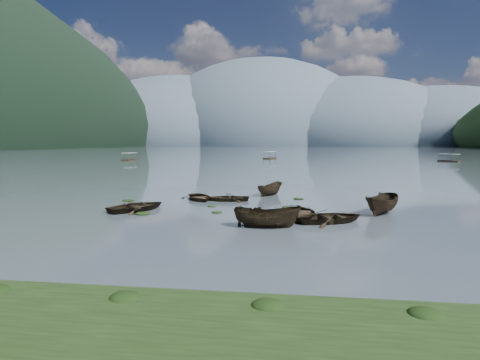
# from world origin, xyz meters

# --- Properties ---
(ground_plane) EXTENTS (2400.00, 2400.00, 0.00)m
(ground_plane) POSITION_xyz_m (0.00, 0.00, 0.00)
(ground_plane) COLOR #4B575E
(near_shore) EXTENTS (60.00, 6.00, 0.50)m
(near_shore) POSITION_xyz_m (0.00, -14.00, 0.00)
(near_shore) COLOR black
(near_shore) RESTS_ON ground
(haze_mtn_a) EXTENTS (520.00, 520.00, 280.00)m
(haze_mtn_a) POSITION_xyz_m (-260.00, 900.00, 0.00)
(haze_mtn_a) COLOR #475666
(haze_mtn_a) RESTS_ON ground
(haze_mtn_b) EXTENTS (520.00, 520.00, 340.00)m
(haze_mtn_b) POSITION_xyz_m (-60.00, 900.00, 0.00)
(haze_mtn_b) COLOR #475666
(haze_mtn_b) RESTS_ON ground
(haze_mtn_c) EXTENTS (520.00, 520.00, 260.00)m
(haze_mtn_c) POSITION_xyz_m (140.00, 900.00, 0.00)
(haze_mtn_c) COLOR #475666
(haze_mtn_c) RESTS_ON ground
(haze_mtn_d) EXTENTS (520.00, 520.00, 220.00)m
(haze_mtn_d) POSITION_xyz_m (320.00, 900.00, 0.00)
(haze_mtn_d) COLOR #475666
(haze_mtn_d) RESTS_ON ground
(rowboat_0) EXTENTS (4.25, 4.88, 0.84)m
(rowboat_0) POSITION_xyz_m (-8.03, 5.59, 0.00)
(rowboat_0) COLOR black
(rowboat_0) RESTS_ON ground
(rowboat_1) EXTENTS (5.81, 6.11, 1.03)m
(rowboat_1) POSITION_xyz_m (-7.82, 5.48, 0.00)
(rowboat_1) COLOR black
(rowboat_1) RESTS_ON ground
(rowboat_2) EXTENTS (4.47, 1.68, 1.73)m
(rowboat_2) POSITION_xyz_m (3.29, 0.42, 0.00)
(rowboat_2) COLOR black
(rowboat_2) RESTS_ON ground
(rowboat_3) EXTENTS (3.80, 5.15, 1.03)m
(rowboat_3) POSITION_xyz_m (5.59, 4.23, 0.00)
(rowboat_3) COLOR black
(rowboat_3) RESTS_ON ground
(rowboat_4) EXTENTS (5.93, 5.18, 1.02)m
(rowboat_4) POSITION_xyz_m (7.67, 2.77, 0.00)
(rowboat_4) COLOR black
(rowboat_4) RESTS_ON ground
(rowboat_5) EXTENTS (4.13, 5.09, 1.88)m
(rowboat_5) POSITION_xyz_m (12.07, 6.34, 0.00)
(rowboat_5) COLOR black
(rowboat_5) RESTS_ON ground
(rowboat_6) EXTENTS (4.79, 5.29, 0.90)m
(rowboat_6) POSITION_xyz_m (-4.05, 11.84, 0.00)
(rowboat_6) COLOR black
(rowboat_6) RESTS_ON ground
(rowboat_7) EXTENTS (4.60, 3.52, 0.89)m
(rowboat_7) POSITION_xyz_m (-1.24, 11.65, 0.00)
(rowboat_7) COLOR black
(rowboat_7) RESTS_ON ground
(rowboat_8) EXTENTS (3.35, 4.30, 1.57)m
(rowboat_8) POSITION_xyz_m (2.74, 15.95, 0.00)
(rowboat_8) COLOR black
(rowboat_8) RESTS_ON ground
(weed_clump_0) EXTENTS (1.20, 0.98, 0.26)m
(weed_clump_0) POSITION_xyz_m (-6.68, 3.76, 0.00)
(weed_clump_0) COLOR black
(weed_clump_0) RESTS_ON ground
(weed_clump_1) EXTENTS (0.88, 0.71, 0.19)m
(weed_clump_1) POSITION_xyz_m (-0.99, 5.20, 0.00)
(weed_clump_1) COLOR black
(weed_clump_1) RESTS_ON ground
(weed_clump_2) EXTENTS (1.08, 0.87, 0.24)m
(weed_clump_2) POSITION_xyz_m (2.17, 3.87, 0.00)
(weed_clump_2) COLOR black
(weed_clump_2) RESTS_ON ground
(weed_clump_3) EXTENTS (0.99, 0.83, 0.22)m
(weed_clump_3) POSITION_xyz_m (4.65, 8.13, 0.00)
(weed_clump_3) COLOR black
(weed_clump_3) RESTS_ON ground
(weed_clump_4) EXTENTS (1.18, 0.94, 0.24)m
(weed_clump_4) POSITION_xyz_m (7.04, 4.08, 0.00)
(weed_clump_4) COLOR black
(weed_clump_4) RESTS_ON ground
(weed_clump_5) EXTENTS (1.13, 0.91, 0.24)m
(weed_clump_5) POSITION_xyz_m (-10.72, 10.15, 0.00)
(weed_clump_5) COLOR black
(weed_clump_5) RESTS_ON ground
(weed_clump_6) EXTENTS (0.84, 0.70, 0.17)m
(weed_clump_6) POSITION_xyz_m (-1.99, 8.01, 0.00)
(weed_clump_6) COLOR black
(weed_clump_6) RESTS_ON ground
(weed_clump_7) EXTENTS (1.03, 0.83, 0.23)m
(weed_clump_7) POSITION_xyz_m (5.73, 13.37, 0.00)
(weed_clump_7) COLOR black
(weed_clump_7) RESTS_ON ground
(pontoon_left) EXTENTS (3.24, 6.38, 2.35)m
(pontoon_left) POSITION_xyz_m (-46.88, 92.94, 0.00)
(pontoon_left) COLOR black
(pontoon_left) RESTS_ON ground
(pontoon_centre) EXTENTS (4.77, 6.96, 2.46)m
(pontoon_centre) POSITION_xyz_m (-1.83, 110.56, 0.00)
(pontoon_centre) COLOR black
(pontoon_centre) RESTS_ON ground
(pontoon_right) EXTENTS (5.86, 5.75, 2.22)m
(pontoon_right) POSITION_xyz_m (53.29, 96.95, 0.00)
(pontoon_right) COLOR black
(pontoon_right) RESTS_ON ground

